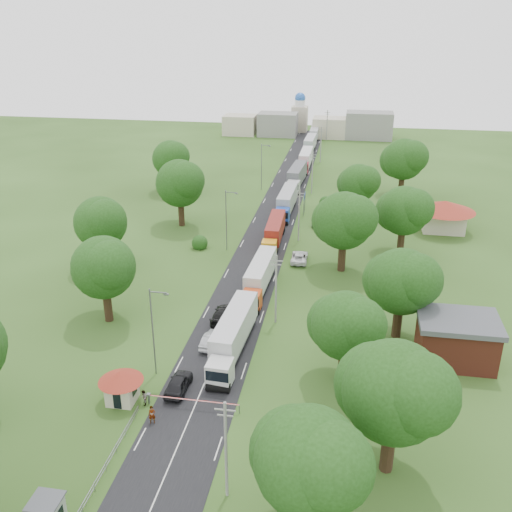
% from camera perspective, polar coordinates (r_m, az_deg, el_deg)
% --- Properties ---
extents(ground, '(260.00, 260.00, 0.00)m').
position_cam_1_polar(ground, '(77.98, -1.34, -3.78)').
color(ground, '#284416').
rests_on(ground, ground).
extents(road, '(8.00, 200.00, 0.04)m').
position_cam_1_polar(road, '(95.98, 0.92, 1.53)').
color(road, black).
rests_on(road, ground).
extents(boom_barrier, '(9.22, 0.35, 1.18)m').
position_cam_1_polar(boom_barrier, '(57.17, -7.63, -14.04)').
color(boom_barrier, slate).
rests_on(boom_barrier, ground).
extents(guard_booth, '(4.40, 4.40, 3.45)m').
position_cam_1_polar(guard_booth, '(58.22, -13.34, -12.21)').
color(guard_booth, beige).
rests_on(guard_booth, ground).
extents(kiosk, '(2.30, 2.30, 2.41)m').
position_cam_1_polar(kiosk, '(48.69, -20.15, -22.93)').
color(kiosk, '#99A593').
rests_on(kiosk, ground).
extents(guard_rail, '(0.10, 17.00, 1.70)m').
position_cam_1_polar(guard_rail, '(51.82, -15.11, -20.68)').
color(guard_rail, slate).
rests_on(guard_rail, ground).
extents(info_sign, '(0.12, 3.10, 4.10)m').
position_cam_1_polar(info_sign, '(108.49, 4.88, 5.70)').
color(info_sign, slate).
rests_on(info_sign, ground).
extents(pole_0, '(1.60, 0.24, 9.00)m').
position_cam_1_polar(pole_0, '(45.83, -3.02, -18.69)').
color(pole_0, gray).
rests_on(pole_0, ground).
extents(pole_1, '(1.60, 0.24, 9.00)m').
position_cam_1_polar(pole_1, '(68.91, 2.02, -3.24)').
color(pole_1, gray).
rests_on(pole_1, ground).
extents(pole_2, '(1.60, 0.24, 9.00)m').
position_cam_1_polar(pole_2, '(94.68, 4.33, 4.18)').
color(pole_2, gray).
rests_on(pole_2, ground).
extents(pole_3, '(1.60, 0.24, 9.00)m').
position_cam_1_polar(pole_3, '(121.44, 5.65, 8.38)').
color(pole_3, gray).
rests_on(pole_3, ground).
extents(pole_4, '(1.60, 0.24, 9.00)m').
position_cam_1_polar(pole_4, '(148.66, 6.51, 11.05)').
color(pole_4, gray).
rests_on(pole_4, ground).
extents(pole_5, '(1.60, 0.24, 9.00)m').
position_cam_1_polar(pole_5, '(176.12, 7.11, 12.89)').
color(pole_5, gray).
rests_on(pole_5, ground).
extents(lamp_0, '(2.03, 0.22, 10.00)m').
position_cam_1_polar(lamp_0, '(59.69, -10.17, -7.11)').
color(lamp_0, slate).
rests_on(lamp_0, ground).
extents(lamp_1, '(2.03, 0.22, 10.00)m').
position_cam_1_polar(lamp_1, '(90.38, -2.91, 3.87)').
color(lamp_1, slate).
rests_on(lamp_1, ground).
extents(lamp_2, '(2.03, 0.22, 10.00)m').
position_cam_1_polar(lamp_2, '(123.38, 0.62, 9.14)').
color(lamp_2, slate).
rests_on(lamp_2, ground).
extents(tree_0, '(8.80, 8.80, 11.07)m').
position_cam_1_polar(tree_0, '(41.34, 5.35, -19.60)').
color(tree_0, '#382616').
rests_on(tree_0, ground).
extents(tree_1, '(9.60, 9.60, 12.05)m').
position_cam_1_polar(tree_1, '(47.37, 13.64, -12.92)').
color(tree_1, '#382616').
rests_on(tree_1, ground).
extents(tree_2, '(8.00, 8.00, 10.10)m').
position_cam_1_polar(tree_2, '(57.95, 8.96, -6.81)').
color(tree_2, '#382616').
rests_on(tree_2, ground).
extents(tree_3, '(8.80, 8.80, 11.07)m').
position_cam_1_polar(tree_3, '(66.90, 14.35, -2.42)').
color(tree_3, '#382616').
rests_on(tree_3, ground).
extents(tree_4, '(9.60, 9.60, 12.05)m').
position_cam_1_polar(tree_4, '(83.07, 8.80, 3.56)').
color(tree_4, '#382616').
rests_on(tree_4, ground).
extents(tree_5, '(8.80, 8.80, 11.07)m').
position_cam_1_polar(tree_5, '(91.24, 14.58, 4.44)').
color(tree_5, '#382616').
rests_on(tree_5, ground).
extents(tree_6, '(8.00, 8.00, 10.10)m').
position_cam_1_polar(tree_6, '(107.31, 10.20, 7.22)').
color(tree_6, '#382616').
rests_on(tree_6, ground).
extents(tree_7, '(9.60, 9.60, 12.05)m').
position_cam_1_polar(tree_7, '(122.01, 14.56, 9.36)').
color(tree_7, '#382616').
rests_on(tree_7, ground).
extents(tree_10, '(8.80, 8.80, 11.07)m').
position_cam_1_polar(tree_10, '(70.77, -14.97, -1.05)').
color(tree_10, '#382616').
rests_on(tree_10, ground).
extents(tree_11, '(8.80, 8.80, 11.07)m').
position_cam_1_polar(tree_11, '(86.22, -15.26, 3.29)').
color(tree_11, '#382616').
rests_on(tree_11, ground).
extents(tree_12, '(9.60, 9.60, 12.05)m').
position_cam_1_polar(tree_12, '(101.73, -7.62, 7.25)').
color(tree_12, '#382616').
rests_on(tree_12, ground).
extents(tree_13, '(8.80, 8.80, 11.07)m').
position_cam_1_polar(tree_13, '(122.70, -8.51, 9.62)').
color(tree_13, '#382616').
rests_on(tree_13, ground).
extents(house_brick, '(8.60, 6.60, 5.20)m').
position_cam_1_polar(house_brick, '(66.19, 19.41, -7.85)').
color(house_brick, maroon).
rests_on(house_brick, ground).
extents(house_cream, '(10.08, 10.08, 5.80)m').
position_cam_1_polar(house_cream, '(104.52, 18.34, 4.28)').
color(house_cream, beige).
rests_on(house_cream, ground).
extents(distant_town, '(52.00, 8.00, 8.00)m').
position_cam_1_polar(distant_town, '(181.53, 5.62, 12.87)').
color(distant_town, gray).
rests_on(distant_town, ground).
extents(church, '(5.00, 5.00, 12.30)m').
position_cam_1_polar(church, '(189.46, 4.39, 13.92)').
color(church, beige).
rests_on(church, ground).
extents(truck_0, '(3.25, 15.20, 4.20)m').
position_cam_1_polar(truck_0, '(64.15, -2.33, -7.88)').
color(truck_0, silver).
rests_on(truck_0, ground).
extents(truck_1, '(2.88, 14.26, 3.94)m').
position_cam_1_polar(truck_1, '(78.02, 0.35, -2.05)').
color(truck_1, '#C64116').
rests_on(truck_1, ground).
extents(truck_2, '(2.66, 13.71, 3.80)m').
position_cam_1_polar(truck_2, '(94.39, 1.86, 2.46)').
color(truck_2, orange).
rests_on(truck_2, ground).
extents(truck_3, '(2.79, 14.81, 4.10)m').
position_cam_1_polar(truck_3, '(109.41, 3.08, 5.45)').
color(truck_3, '#1C44AC').
rests_on(truck_3, ground).
extents(truck_4, '(3.36, 15.27, 4.22)m').
position_cam_1_polar(truck_4, '(127.17, 4.08, 7.96)').
color(truck_4, silver).
rests_on(truck_4, ground).
extents(truck_5, '(2.55, 14.76, 4.09)m').
position_cam_1_polar(truck_5, '(143.06, 4.97, 9.61)').
color(truck_5, '#AA1A36').
rests_on(truck_5, ground).
extents(truck_6, '(2.72, 14.47, 4.01)m').
position_cam_1_polar(truck_6, '(160.43, 5.40, 11.04)').
color(truck_6, '#24603E').
rests_on(truck_6, ground).
extents(truck_7, '(2.43, 13.47, 3.73)m').
position_cam_1_polar(truck_7, '(175.58, 5.84, 12.01)').
color(truck_7, '#B2B2B2').
rests_on(truck_7, ground).
extents(car_lane_front, '(2.01, 4.88, 1.66)m').
position_cam_1_polar(car_lane_front, '(59.39, -7.76, -12.53)').
color(car_lane_front, black).
rests_on(car_lane_front, ground).
extents(car_lane_mid, '(1.98, 4.70, 1.51)m').
position_cam_1_polar(car_lane_mid, '(66.23, -4.46, -8.35)').
color(car_lane_mid, '#A3A5AB').
rests_on(car_lane_mid, ground).
extents(car_lane_rear, '(2.37, 5.78, 1.67)m').
position_cam_1_polar(car_lane_rear, '(71.11, -3.33, -5.87)').
color(car_lane_rear, black).
rests_on(car_lane_rear, ground).
extents(car_verge_near, '(2.55, 5.34, 1.47)m').
position_cam_1_polar(car_verge_near, '(87.84, 4.36, -0.12)').
color(car_verge_near, white).
rests_on(car_verge_near, ground).
extents(car_verge_far, '(1.75, 4.19, 1.42)m').
position_cam_1_polar(car_verge_far, '(103.43, 6.09, 3.44)').
color(car_verge_far, slate).
rests_on(car_verge_far, ground).
extents(pedestrian_near, '(0.76, 0.61, 1.83)m').
position_cam_1_polar(pedestrian_near, '(55.68, -10.36, -15.37)').
color(pedestrian_near, gray).
rests_on(pedestrian_near, ground).
extents(pedestrian_booth, '(0.83, 0.94, 1.63)m').
position_cam_1_polar(pedestrian_booth, '(58.03, -11.17, -13.77)').
color(pedestrian_booth, gray).
rests_on(pedestrian_booth, ground).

